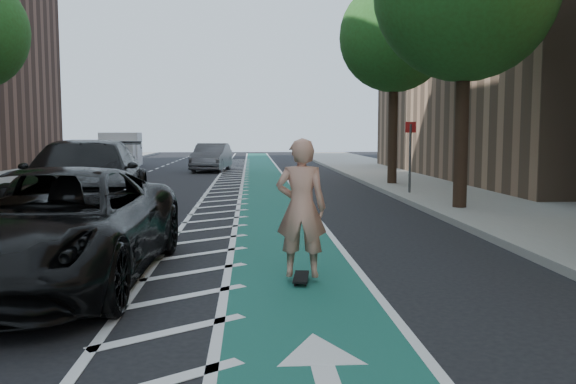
{
  "coord_description": "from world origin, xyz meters",
  "views": [
    {
      "loc": [
        2.36,
        -7.76,
        2.11
      ],
      "look_at": [
        3.0,
        2.65,
        1.1
      ],
      "focal_mm": 38.0,
      "sensor_mm": 36.0,
      "label": 1
    }
  ],
  "objects": [
    {
      "name": "skateboarder",
      "position": [
        3.06,
        0.68,
        1.07
      ],
      "size": [
        0.76,
        0.56,
        1.95
      ],
      "primitive_type": "imported",
      "rotation": [
        0.0,
        0.0,
        3.01
      ],
      "color": "tan",
      "rests_on": "skateboard"
    },
    {
      "name": "suv_far",
      "position": [
        -1.74,
        7.5,
        0.97
      ],
      "size": [
        3.34,
        6.92,
        1.94
      ],
      "primitive_type": "imported",
      "rotation": [
        0.0,
        0.0,
        0.09
      ],
      "color": "black",
      "rests_on": "ground"
    },
    {
      "name": "ground",
      "position": [
        0.0,
        0.0,
        0.0
      ],
      "size": [
        120.0,
        120.0,
        0.0
      ],
      "primitive_type": "plane",
      "color": "black",
      "rests_on": "ground"
    },
    {
      "name": "barrel_c",
      "position": [
        -3.0,
        16.66,
        0.46
      ],
      "size": [
        0.72,
        0.72,
        0.98
      ],
      "color": "#DC450B",
      "rests_on": "ground"
    },
    {
      "name": "suv_near",
      "position": [
        -0.39,
        0.87,
        0.81
      ],
      "size": [
        2.9,
        5.93,
        1.62
      ],
      "primitive_type": "imported",
      "rotation": [
        0.0,
        0.0,
        -0.04
      ],
      "color": "black",
      "rests_on": "ground"
    },
    {
      "name": "curb_right",
      "position": [
        7.05,
        10.0,
        0.08
      ],
      "size": [
        0.12,
        90.0,
        0.16
      ],
      "primitive_type": "cube",
      "color": "gray",
      "rests_on": "ground"
    },
    {
      "name": "tree_r_d",
      "position": [
        7.9,
        16.0,
        5.77
      ],
      "size": [
        4.2,
        4.2,
        7.9
      ],
      "color": "#382619",
      "rests_on": "ground"
    },
    {
      "name": "sign_post",
      "position": [
        7.6,
        12.0,
        1.35
      ],
      "size": [
        0.35,
        0.08,
        2.47
      ],
      "color": "#4C4C4C",
      "rests_on": "ground"
    },
    {
      "name": "box_truck",
      "position": [
        -5.89,
        31.42,
        0.98
      ],
      "size": [
        2.7,
        5.3,
        2.13
      ],
      "rotation": [
        0.0,
        0.0,
        0.09
      ],
      "color": "silver",
      "rests_on": "ground"
    },
    {
      "name": "car_silver",
      "position": [
        -5.57,
        20.99,
        0.72
      ],
      "size": [
        1.87,
        4.27,
        1.43
      ],
      "primitive_type": "imported",
      "rotation": [
        0.0,
        0.0,
        -0.04
      ],
      "color": "#A3A3A9",
      "rests_on": "ground"
    },
    {
      "name": "sidewalk_right",
      "position": [
        9.5,
        10.0,
        0.07
      ],
      "size": [
        5.0,
        90.0,
        0.15
      ],
      "primitive_type": "cube",
      "color": "gray",
      "rests_on": "ground"
    },
    {
      "name": "bike_lane",
      "position": [
        3.0,
        10.0,
        0.01
      ],
      "size": [
        2.0,
        90.0,
        0.01
      ],
      "primitive_type": "cube",
      "color": "#195A45",
      "rests_on": "ground"
    },
    {
      "name": "car_grey",
      "position": [
        0.2,
        26.14,
        0.77
      ],
      "size": [
        2.14,
        4.82,
        1.54
      ],
      "primitive_type": "imported",
      "rotation": [
        0.0,
        0.0,
        -0.11
      ],
      "color": "#5A5A5F",
      "rests_on": "ground"
    },
    {
      "name": "barrel_b",
      "position": [
        -3.27,
        9.5,
        0.44
      ],
      "size": [
        0.68,
        0.68,
        0.93
      ],
      "color": "#E7590C",
      "rests_on": "ground"
    },
    {
      "name": "buffer_strip",
      "position": [
        1.5,
        10.0,
        0.01
      ],
      "size": [
        1.4,
        90.0,
        0.01
      ],
      "primitive_type": "cube",
      "color": "silver",
      "rests_on": "ground"
    },
    {
      "name": "skateboard",
      "position": [
        3.06,
        0.68,
        0.08
      ],
      "size": [
        0.29,
        0.73,
        0.1
      ],
      "rotation": [
        0.0,
        0.0,
        -0.13
      ],
      "color": "black",
      "rests_on": "ground"
    }
  ]
}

